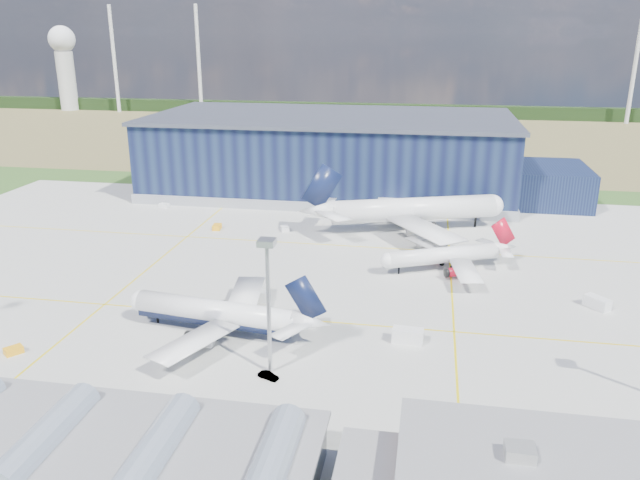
{
  "coord_description": "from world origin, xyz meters",
  "views": [
    {
      "loc": [
        33.68,
        -116.96,
        52.95
      ],
      "look_at": [
        10.22,
        15.2,
        7.99
      ],
      "focal_mm": 35.0,
      "sensor_mm": 36.0,
      "label": 1
    }
  ],
  "objects_px": {
    "gse_van_b": "(597,303)",
    "car_b": "(268,376)",
    "airliner_navy": "(215,300)",
    "car_a": "(278,440)",
    "gse_van_a": "(256,296)",
    "gse_tug_b": "(14,351)",
    "airliner_red": "(443,247)",
    "gse_cart_a": "(285,229)",
    "gse_tug_c": "(217,227)",
    "gse_van_c": "(408,336)",
    "light_mast_center": "(268,285)",
    "hangar": "(339,157)",
    "airliner_widebody": "(414,197)",
    "gse_cart_b": "(164,206)"
  },
  "relations": [
    {
      "from": "light_mast_center",
      "to": "gse_cart_b",
      "type": "xyz_separation_m",
      "value": [
        -58.25,
        92.0,
        -14.78
      ]
    },
    {
      "from": "airliner_red",
      "to": "gse_tug_b",
      "type": "xyz_separation_m",
      "value": [
        -73.33,
        -53.71,
        -5.01
      ]
    },
    {
      "from": "gse_van_b",
      "to": "car_b",
      "type": "distance_m",
      "value": 69.55
    },
    {
      "from": "airliner_red",
      "to": "airliner_navy",
      "type": "bearing_deg",
      "value": 19.08
    },
    {
      "from": "airliner_widebody",
      "to": "gse_van_c",
      "type": "relative_size",
      "value": 10.74
    },
    {
      "from": "gse_cart_b",
      "to": "car_a",
      "type": "height_order",
      "value": "gse_cart_b"
    },
    {
      "from": "gse_tug_b",
      "to": "gse_cart_b",
      "type": "bearing_deg",
      "value": 135.42
    },
    {
      "from": "airliner_navy",
      "to": "gse_cart_b",
      "type": "height_order",
      "value": "airliner_navy"
    },
    {
      "from": "light_mast_center",
      "to": "gse_van_b",
      "type": "xyz_separation_m",
      "value": [
        58.55,
        35.82,
        -14.25
      ]
    },
    {
      "from": "gse_tug_b",
      "to": "car_b",
      "type": "bearing_deg",
      "value": 37.18
    },
    {
      "from": "hangar",
      "to": "car_a",
      "type": "xyz_separation_m",
      "value": [
        12.8,
        -142.8,
        -11.0
      ]
    },
    {
      "from": "hangar",
      "to": "airliner_widebody",
      "type": "relative_size",
      "value": 2.46
    },
    {
      "from": "gse_cart_a",
      "to": "gse_cart_b",
      "type": "height_order",
      "value": "gse_cart_a"
    },
    {
      "from": "hangar",
      "to": "airliner_navy",
      "type": "bearing_deg",
      "value": -93.13
    },
    {
      "from": "light_mast_center",
      "to": "car_a",
      "type": "bearing_deg",
      "value": -72.68
    },
    {
      "from": "light_mast_center",
      "to": "airliner_navy",
      "type": "relative_size",
      "value": 0.58
    },
    {
      "from": "airliner_red",
      "to": "car_b",
      "type": "xyz_separation_m",
      "value": [
        -27.87,
        -54.0,
        -5.07
      ]
    },
    {
      "from": "gse_tug_c",
      "to": "gse_van_c",
      "type": "bearing_deg",
      "value": -52.82
    },
    {
      "from": "airliner_red",
      "to": "car_b",
      "type": "height_order",
      "value": "airliner_red"
    },
    {
      "from": "gse_tug_b",
      "to": "gse_tug_c",
      "type": "distance_m",
      "value": 75.3
    },
    {
      "from": "light_mast_center",
      "to": "gse_cart_a",
      "type": "height_order",
      "value": "light_mast_center"
    },
    {
      "from": "gse_cart_b",
      "to": "car_a",
      "type": "bearing_deg",
      "value": -138.65
    },
    {
      "from": "hangar",
      "to": "gse_cart_b",
      "type": "bearing_deg",
      "value": -147.28
    },
    {
      "from": "airliner_red",
      "to": "gse_cart_a",
      "type": "bearing_deg",
      "value": -52.73
    },
    {
      "from": "gse_tug_c",
      "to": "airliner_widebody",
      "type": "bearing_deg",
      "value": 2.58
    },
    {
      "from": "gse_van_a",
      "to": "car_b",
      "type": "xyz_separation_m",
      "value": [
        10.23,
        -29.08,
        -0.63
      ]
    },
    {
      "from": "gse_van_c",
      "to": "hangar",
      "type": "bearing_deg",
      "value": 18.19
    },
    {
      "from": "gse_cart_b",
      "to": "gse_van_c",
      "type": "relative_size",
      "value": 0.55
    },
    {
      "from": "airliner_red",
      "to": "gse_tug_b",
      "type": "bearing_deg",
      "value": 11.44
    },
    {
      "from": "gse_van_a",
      "to": "car_b",
      "type": "distance_m",
      "value": 30.84
    },
    {
      "from": "gse_van_b",
      "to": "gse_tug_c",
      "type": "distance_m",
      "value": 99.79
    },
    {
      "from": "airliner_navy",
      "to": "airliner_red",
      "type": "distance_m",
      "value": 57.43
    },
    {
      "from": "gse_cart_b",
      "to": "light_mast_center",
      "type": "bearing_deg",
      "value": -136.45
    },
    {
      "from": "car_a",
      "to": "light_mast_center",
      "type": "bearing_deg",
      "value": 2.96
    },
    {
      "from": "car_a",
      "to": "car_b",
      "type": "xyz_separation_m",
      "value": [
        -5.44,
        16.0,
        -0.04
      ]
    },
    {
      "from": "gse_van_a",
      "to": "car_a",
      "type": "bearing_deg",
      "value": -157.78
    },
    {
      "from": "airliner_widebody",
      "to": "airliner_red",
      "type": "bearing_deg",
      "value": -94.28
    },
    {
      "from": "gse_van_a",
      "to": "car_a",
      "type": "height_order",
      "value": "gse_van_a"
    },
    {
      "from": "airliner_navy",
      "to": "gse_tug_c",
      "type": "distance_m",
      "value": 64.28
    },
    {
      "from": "airliner_navy",
      "to": "gse_van_b",
      "type": "height_order",
      "value": "airliner_navy"
    },
    {
      "from": "gse_tug_b",
      "to": "gse_tug_c",
      "type": "bearing_deg",
      "value": 119.04
    },
    {
      "from": "hangar",
      "to": "gse_van_a",
      "type": "relative_size",
      "value": 26.23
    },
    {
      "from": "gse_van_a",
      "to": "gse_van_c",
      "type": "xyz_separation_m",
      "value": [
        31.68,
        -12.65,
        0.11
      ]
    },
    {
      "from": "airliner_navy",
      "to": "car_a",
      "type": "relative_size",
      "value": 11.08
    },
    {
      "from": "car_b",
      "to": "gse_van_b",
      "type": "bearing_deg",
      "value": -35.3
    },
    {
      "from": "airliner_red",
      "to": "gse_tug_c",
      "type": "xyz_separation_m",
      "value": [
        -62.19,
        20.76,
        -4.91
      ]
    },
    {
      "from": "hangar",
      "to": "gse_cart_b",
      "type": "xyz_separation_m",
      "value": [
        -51.06,
        -32.8,
        -10.97
      ]
    },
    {
      "from": "airliner_navy",
      "to": "car_a",
      "type": "xyz_separation_m",
      "value": [
        18.97,
        -30.21,
        -5.9
      ]
    },
    {
      "from": "light_mast_center",
      "to": "gse_tug_c",
      "type": "bearing_deg",
      "value": 115.14
    },
    {
      "from": "light_mast_center",
      "to": "airliner_widebody",
      "type": "height_order",
      "value": "light_mast_center"
    }
  ]
}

